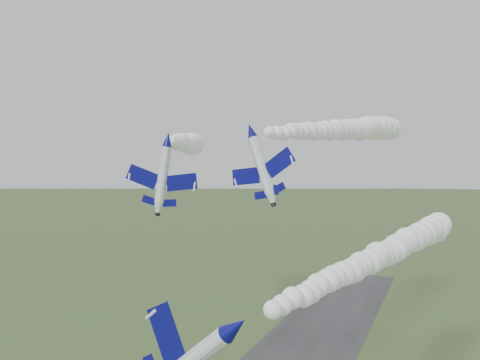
% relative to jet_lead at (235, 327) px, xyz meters
% --- Properties ---
extents(jet_lead, '(7.85, 14.16, 9.17)m').
position_rel_jet_lead_xyz_m(jet_lead, '(0.00, 0.00, 0.00)').
color(jet_lead, white).
extents(smoke_trail_jet_lead, '(16.94, 61.38, 4.57)m').
position_rel_jet_lead_xyz_m(smoke_trail_jet_lead, '(7.89, 33.97, 1.14)').
color(smoke_trail_jet_lead, white).
extents(jet_pair_left, '(10.92, 12.67, 3.42)m').
position_rel_jet_lead_xyz_m(jet_pair_left, '(-24.30, 32.84, 17.37)').
color(jet_pair_left, white).
extents(smoke_trail_jet_pair_left, '(27.26, 58.15, 5.42)m').
position_rel_jet_lead_xyz_m(smoke_trail_jet_pair_left, '(-36.83, 63.72, 18.17)').
color(smoke_trail_jet_pair_left, white).
extents(jet_pair_right, '(10.14, 12.63, 4.20)m').
position_rel_jet_lead_xyz_m(jet_pair_right, '(-10.51, 32.45, 18.40)').
color(jet_pair_right, white).
extents(smoke_trail_jet_pair_right, '(19.19, 69.52, 5.67)m').
position_rel_jet_lead_xyz_m(smoke_trail_jet_pair_right, '(-3.31, 69.42, 20.68)').
color(smoke_trail_jet_pair_right, white).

